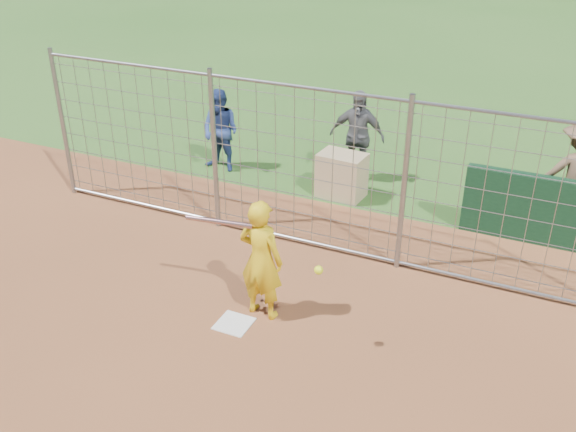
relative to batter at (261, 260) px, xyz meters
The scene contains 9 objects.
ground 0.86m from the batter, 143.34° to the right, with size 100.00×100.00×0.00m, color #2D591E.
home_plate 0.91m from the batter, 121.19° to the right, with size 0.43×0.43×0.02m, color silver.
dugout_wall 4.69m from the batter, 47.22° to the left, with size 2.60×0.20×1.10m, color #11381E.
batter is the anchor object (origin of this frame).
bystander_a 4.78m from the batter, 125.99° to the left, with size 0.77×0.60×1.58m, color navy.
bystander_b 4.47m from the batter, 93.74° to the left, with size 1.02×0.42×1.74m, color #58595D.
equipment_bin 3.75m from the batter, 94.46° to the left, with size 0.80×0.55×0.80m, color tan.
equipment_in_play 0.53m from the batter, 122.79° to the right, with size 1.88×0.36×0.28m.
backstop_fence 1.90m from the batter, 96.84° to the left, with size 9.08×0.08×2.60m.
Camera 1 is at (3.36, -5.89, 5.04)m, focal length 40.00 mm.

